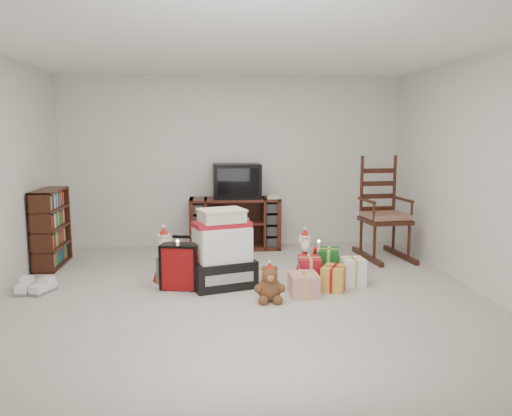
{
  "coord_description": "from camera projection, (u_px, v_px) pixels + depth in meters",
  "views": [
    {
      "loc": [
        -0.28,
        -4.92,
        1.66
      ],
      "look_at": [
        0.19,
        0.6,
        0.84
      ],
      "focal_mm": 35.0,
      "sensor_mm": 36.0,
      "label": 1
    }
  ],
  "objects": [
    {
      "name": "santa_figurine",
      "position": [
        305.0,
        259.0,
        5.77
      ],
      "size": [
        0.29,
        0.27,
        0.59
      ],
      "color": "#AB1D12",
      "rests_on": "floor"
    },
    {
      "name": "tv_stand",
      "position": [
        235.0,
        223.0,
        7.26
      ],
      "size": [
        1.31,
        0.47,
        0.74
      ],
      "rotation": [
        0.0,
        0.0,
        0.01
      ],
      "color": "#491E14",
      "rests_on": "floor"
    },
    {
      "name": "mrs_claus_figurine",
      "position": [
        165.0,
        262.0,
        5.54
      ],
      "size": [
        0.32,
        0.3,
        0.66
      ],
      "color": "#AB1D12",
      "rests_on": "floor"
    },
    {
      "name": "room",
      "position": [
        242.0,
        176.0,
        4.93
      ],
      "size": [
        5.01,
        5.01,
        2.51
      ],
      "color": "beige",
      "rests_on": "ground"
    },
    {
      "name": "sneaker_pair",
      "position": [
        34.0,
        288.0,
        5.26
      ],
      "size": [
        0.38,
        0.33,
        0.11
      ],
      "rotation": [
        0.0,
        0.0,
        -0.13
      ],
      "color": "white",
      "rests_on": "floor"
    },
    {
      "name": "gift_cluster",
      "position": [
        327.0,
        270.0,
        5.63
      ],
      "size": [
        0.81,
        1.18,
        0.28
      ],
      "color": "maroon",
      "rests_on": "floor"
    },
    {
      "name": "rocking_chair",
      "position": [
        383.0,
        222.0,
        6.76
      ],
      "size": [
        0.67,
        1.0,
        1.43
      ],
      "rotation": [
        0.0,
        0.0,
        0.11
      ],
      "color": "#3C1910",
      "rests_on": "floor"
    },
    {
      "name": "crt_television",
      "position": [
        237.0,
        181.0,
        7.19
      ],
      "size": [
        0.69,
        0.51,
        0.5
      ],
      "rotation": [
        0.0,
        0.0,
        0.03
      ],
      "color": "black",
      "rests_on": "tv_stand"
    },
    {
      "name": "bookshelf",
      "position": [
        51.0,
        229.0,
        6.29
      ],
      "size": [
        0.27,
        0.8,
        0.98
      ],
      "color": "#3C1910",
      "rests_on": "floor"
    },
    {
      "name": "red_suitcase",
      "position": [
        180.0,
        266.0,
        5.37
      ],
      "size": [
        0.41,
        0.27,
        0.58
      ],
      "rotation": [
        0.0,
        0.0,
        -0.2
      ],
      "color": "maroon",
      "rests_on": "floor"
    },
    {
      "name": "gift_pile",
      "position": [
        222.0,
        254.0,
        5.45
      ],
      "size": [
        0.78,
        0.67,
        0.84
      ],
      "rotation": [
        0.0,
        0.0,
        0.31
      ],
      "color": "black",
      "rests_on": "floor"
    },
    {
      "name": "teddy_bear",
      "position": [
        269.0,
        286.0,
        4.98
      ],
      "size": [
        0.24,
        0.21,
        0.36
      ],
      "color": "brown",
      "rests_on": "floor"
    },
    {
      "name": "stocking",
      "position": [
        213.0,
        262.0,
        5.39
      ],
      "size": [
        0.3,
        0.19,
        0.59
      ],
      "primitive_type": null,
      "rotation": [
        0.0,
        0.0,
        -0.29
      ],
      "color": "#0F780D",
      "rests_on": "floor"
    }
  ]
}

